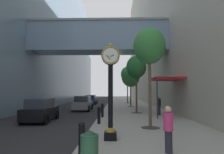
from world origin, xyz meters
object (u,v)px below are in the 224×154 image
Objects in this scene: street_tree_mid_near at (136,67)px; bollard_fourth at (102,110)px; street_tree_far at (127,74)px; bollard_third at (99,115)px; bollard_nearest at (82,138)px; street_tree_mid_far at (131,77)px; street_tree_near at (149,47)px; car_grey_far at (83,103)px; trash_bin at (89,148)px; pedestrian_walking at (168,128)px; car_black_mid at (41,110)px; pedestrian_by_clock at (159,105)px; car_blue_near at (91,100)px; street_clock at (110,86)px.

bollard_fourth is at bearing -133.88° from street_tree_mid_near.
street_tree_far reaches higher than bollard_fourth.
bollard_fourth is at bearing 90.00° from bollard_third.
street_tree_mid_far is (3.16, 20.79, 3.59)m from bollard_nearest.
bollard_nearest is 7.35m from street_tree_near.
trash_bin is at bearing -79.63° from car_grey_far.
bollard_nearest is 0.70× the size of pedestrian_walking.
bollard_nearest is at bearing -60.79° from car_black_mid.
bollard_fourth is at bearing -68.25° from car_grey_far.
bollard_third is 0.28× the size of car_black_mid.
street_tree_near reaches higher than car_black_mid.
pedestrian_by_clock is (4.99, 11.17, 0.31)m from bollard_nearest.
street_tree_far is 4.05× the size of pedestrian_walking.
car_blue_near is at bearing 92.62° from car_grey_far.
bollard_fourth is at bearing -105.85° from street_tree_mid_far.
bollard_third is (0.00, 6.44, 0.00)m from bollard_nearest.
pedestrian_by_clock is 0.37× the size of car_blue_near.
street_clock is 0.96× the size of car_grey_far.
street_tree_far is at bearing 6.12° from car_blue_near.
bollard_fourth is 0.67× the size of pedestrian_by_clock.
street_tree_near is at bearing -22.96° from bollard_third.
street_tree_mid_far is at bearing -90.00° from street_tree_far.
street_clock reaches higher than pedestrian_by_clock.
bollard_nearest is 1.00× the size of bollard_fourth.
street_tree_mid_far is at bearing 83.03° from street_clock.
bollard_nearest is 21.33m from street_tree_mid_far.
street_tree_mid_far reaches higher than bollard_third.
bollard_nearest and bollard_fourth have the same top height.
street_tree_near reaches higher than street_clock.
street_tree_near is at bearing -55.27° from bollard_fourth.
street_tree_far reaches higher than bollard_nearest.
street_tree_near reaches higher than trash_bin.
bollard_third is at bearing 92.99° from trash_bin.
street_tree_mid_near is 1.01× the size of street_tree_mid_far.
bollard_nearest is 0.25× the size of car_blue_near.
bollard_nearest is at bearing -80.35° from car_grey_far.
bollard_third is at bearing -21.12° from car_black_mid.
bollard_fourth is 1.09× the size of trash_bin.
street_tree_mid_near is (3.16, 3.29, 3.93)m from bollard_fourth.
street_tree_mid_near is 3.36× the size of pedestrian_by_clock.
street_tree_near is at bearing 65.26° from trash_bin.
car_grey_far is at bearing 144.18° from pedestrian_by_clock.
bollard_nearest reaches higher than trash_bin.
car_black_mid reaches higher than bollard_nearest.
street_tree_mid_far is at bearing 89.53° from pedestrian_walking.
car_blue_near is (-3.37, 18.28, 0.05)m from bollard_fourth.
street_tree_mid_near reaches higher than bollard_third.
street_clock is 9.93m from pedestrian_by_clock.
bollard_nearest is (-0.89, -2.24, -1.79)m from street_clock.
street_clock reaches higher than bollard_fourth.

